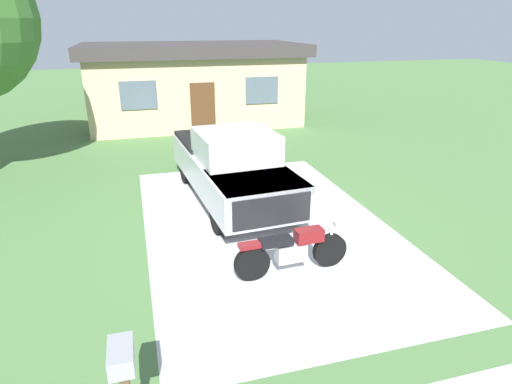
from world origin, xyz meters
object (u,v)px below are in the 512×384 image
at_px(motorcycle, 293,250).
at_px(neighbor_house, 193,83).
at_px(mailbox, 123,369).
at_px(pickup_truck, 231,164).

distance_m(motorcycle, neighbor_house, 13.83).
bearing_deg(mailbox, pickup_truck, 68.43).
height_order(motorcycle, pickup_truck, pickup_truck).
bearing_deg(neighbor_house, pickup_truck, -92.79).
distance_m(pickup_truck, mailbox, 7.22).
xyz_separation_m(pickup_truck, mailbox, (-2.65, -6.72, 0.03)).
relative_size(motorcycle, mailbox, 1.76).
height_order(mailbox, neighbor_house, neighbor_house).
xyz_separation_m(mailbox, neighbor_house, (3.13, 16.58, 0.81)).
relative_size(pickup_truck, neighbor_house, 0.60).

